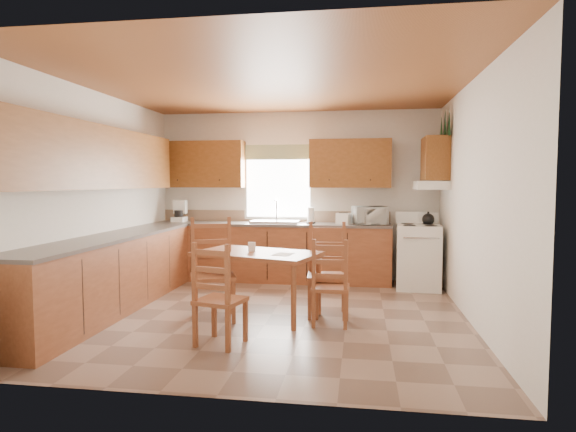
# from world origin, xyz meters

# --- Properties ---
(floor) EXTENTS (4.50, 4.50, 0.00)m
(floor) POSITION_xyz_m (0.00, 0.00, 0.00)
(floor) COLOR #816755
(floor) RESTS_ON ground
(ceiling) EXTENTS (4.50, 4.50, 0.00)m
(ceiling) POSITION_xyz_m (0.00, 0.00, 2.70)
(ceiling) COLOR #94552A
(ceiling) RESTS_ON floor
(wall_left) EXTENTS (4.50, 4.50, 0.00)m
(wall_left) POSITION_xyz_m (-2.25, 0.00, 1.35)
(wall_left) COLOR silver
(wall_left) RESTS_ON floor
(wall_right) EXTENTS (4.50, 4.50, 0.00)m
(wall_right) POSITION_xyz_m (2.25, 0.00, 1.35)
(wall_right) COLOR silver
(wall_right) RESTS_ON floor
(wall_back) EXTENTS (4.50, 4.50, 0.00)m
(wall_back) POSITION_xyz_m (0.00, 2.25, 1.35)
(wall_back) COLOR silver
(wall_back) RESTS_ON floor
(wall_front) EXTENTS (4.50, 4.50, 0.00)m
(wall_front) POSITION_xyz_m (0.00, -2.25, 1.35)
(wall_front) COLOR silver
(wall_front) RESTS_ON floor
(lower_cab_back) EXTENTS (3.75, 0.60, 0.88)m
(lower_cab_back) POSITION_xyz_m (-0.38, 1.95, 0.44)
(lower_cab_back) COLOR brown
(lower_cab_back) RESTS_ON floor
(lower_cab_left) EXTENTS (0.60, 3.60, 0.88)m
(lower_cab_left) POSITION_xyz_m (-1.95, -0.15, 0.44)
(lower_cab_left) COLOR brown
(lower_cab_left) RESTS_ON floor
(counter_back) EXTENTS (3.75, 0.63, 0.04)m
(counter_back) POSITION_xyz_m (-0.38, 1.95, 0.90)
(counter_back) COLOR #574D48
(counter_back) RESTS_ON lower_cab_back
(counter_left) EXTENTS (0.63, 3.60, 0.04)m
(counter_left) POSITION_xyz_m (-1.95, -0.15, 0.90)
(counter_left) COLOR #574D48
(counter_left) RESTS_ON lower_cab_left
(backsplash) EXTENTS (3.75, 0.01, 0.18)m
(backsplash) POSITION_xyz_m (-0.38, 2.24, 1.01)
(backsplash) COLOR #866C54
(backsplash) RESTS_ON counter_back
(upper_cab_back_left) EXTENTS (1.41, 0.33, 0.75)m
(upper_cab_back_left) POSITION_xyz_m (-1.55, 2.08, 1.85)
(upper_cab_back_left) COLOR brown
(upper_cab_back_left) RESTS_ON wall_back
(upper_cab_back_right) EXTENTS (1.25, 0.33, 0.75)m
(upper_cab_back_right) POSITION_xyz_m (0.86, 2.08, 1.85)
(upper_cab_back_right) COLOR brown
(upper_cab_back_right) RESTS_ON wall_back
(upper_cab_left) EXTENTS (0.33, 3.60, 0.75)m
(upper_cab_left) POSITION_xyz_m (-2.08, -0.15, 1.85)
(upper_cab_left) COLOR brown
(upper_cab_left) RESTS_ON wall_left
(upper_cab_stove) EXTENTS (0.33, 0.62, 0.62)m
(upper_cab_stove) POSITION_xyz_m (2.08, 1.65, 1.90)
(upper_cab_stove) COLOR brown
(upper_cab_stove) RESTS_ON wall_right
(range_hood) EXTENTS (0.44, 0.62, 0.12)m
(range_hood) POSITION_xyz_m (2.03, 1.65, 1.52)
(range_hood) COLOR white
(range_hood) RESTS_ON wall_right
(window_frame) EXTENTS (1.13, 0.02, 1.18)m
(window_frame) POSITION_xyz_m (-0.30, 2.22, 1.55)
(window_frame) COLOR white
(window_frame) RESTS_ON wall_back
(window_pane) EXTENTS (1.05, 0.01, 1.10)m
(window_pane) POSITION_xyz_m (-0.30, 2.21, 1.55)
(window_pane) COLOR white
(window_pane) RESTS_ON wall_back
(window_valance) EXTENTS (1.19, 0.01, 0.24)m
(window_valance) POSITION_xyz_m (-0.30, 2.19, 2.05)
(window_valance) COLOR #3B5E2F
(window_valance) RESTS_ON wall_back
(sink_basin) EXTENTS (0.75, 0.45, 0.04)m
(sink_basin) POSITION_xyz_m (-0.30, 1.95, 0.94)
(sink_basin) COLOR silver
(sink_basin) RESTS_ON counter_back
(pine_decal_a) EXTENTS (0.22, 0.22, 0.36)m
(pine_decal_a) POSITION_xyz_m (2.21, 1.33, 2.38)
(pine_decal_a) COLOR black
(pine_decal_a) RESTS_ON wall_right
(pine_decal_b) EXTENTS (0.22, 0.22, 0.36)m
(pine_decal_b) POSITION_xyz_m (2.21, 1.65, 2.42)
(pine_decal_b) COLOR black
(pine_decal_b) RESTS_ON wall_right
(pine_decal_c) EXTENTS (0.22, 0.22, 0.36)m
(pine_decal_c) POSITION_xyz_m (2.21, 1.97, 2.38)
(pine_decal_c) COLOR black
(pine_decal_c) RESTS_ON wall_right
(stove) EXTENTS (0.66, 0.68, 0.92)m
(stove) POSITION_xyz_m (1.88, 1.71, 0.46)
(stove) COLOR white
(stove) RESTS_ON floor
(coffeemaker) EXTENTS (0.27, 0.30, 0.37)m
(coffeemaker) POSITION_xyz_m (-1.90, 1.96, 1.11)
(coffeemaker) COLOR white
(coffeemaker) RESTS_ON counter_back
(paper_towel) EXTENTS (0.14, 0.14, 0.25)m
(paper_towel) POSITION_xyz_m (0.26, 1.96, 1.05)
(paper_towel) COLOR white
(paper_towel) RESTS_ON counter_back
(toaster) EXTENTS (0.25, 0.21, 0.17)m
(toaster) POSITION_xyz_m (0.77, 1.90, 1.01)
(toaster) COLOR white
(toaster) RESTS_ON counter_back
(microwave) EXTENTS (0.53, 0.44, 0.28)m
(microwave) POSITION_xyz_m (1.17, 1.92, 1.06)
(microwave) COLOR white
(microwave) RESTS_ON counter_back
(dining_table) EXTENTS (1.58, 1.19, 0.75)m
(dining_table) POSITION_xyz_m (-0.16, -0.06, 0.38)
(dining_table) COLOR brown
(dining_table) RESTS_ON floor
(chair_near_left) EXTENTS (0.50, 0.49, 0.99)m
(chair_near_left) POSITION_xyz_m (-0.29, -1.11, 0.50)
(chair_near_left) COLOR brown
(chair_near_left) RESTS_ON floor
(chair_near_right) EXTENTS (0.40, 0.38, 0.95)m
(chair_near_right) POSITION_xyz_m (0.71, -0.30, 0.47)
(chair_near_right) COLOR brown
(chair_near_right) RESTS_ON floor
(chair_far_left) EXTENTS (0.62, 0.61, 1.15)m
(chair_far_left) POSITION_xyz_m (-0.62, -0.33, 0.57)
(chair_far_left) COLOR brown
(chair_far_left) RESTS_ON floor
(chair_far_right) EXTENTS (0.48, 0.46, 1.08)m
(chair_far_right) POSITION_xyz_m (0.65, 0.04, 0.54)
(chair_far_right) COLOR brown
(chair_far_right) RESTS_ON floor
(table_paper) EXTENTS (0.25, 0.30, 0.00)m
(table_paper) POSITION_xyz_m (0.17, -0.21, 0.75)
(table_paper) COLOR white
(table_paper) RESTS_ON dining_table
(table_card) EXTENTS (0.08, 0.02, 0.11)m
(table_card) POSITION_xyz_m (-0.23, -0.04, 0.81)
(table_card) COLOR white
(table_card) RESTS_ON dining_table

